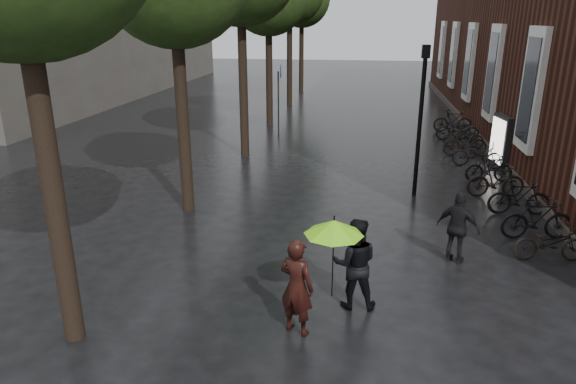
% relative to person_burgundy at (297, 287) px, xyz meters
% --- Properties ---
extents(person_burgundy, '(0.73, 0.62, 1.69)m').
position_rel_person_burgundy_xyz_m(person_burgundy, '(0.00, 0.00, 0.00)').
color(person_burgundy, black).
rests_on(person_burgundy, ground).
extents(person_black, '(0.87, 0.70, 1.71)m').
position_rel_person_burgundy_xyz_m(person_black, '(0.92, 0.96, 0.01)').
color(person_black, black).
rests_on(person_black, ground).
extents(lime_umbrella, '(1.00, 1.00, 1.48)m').
position_rel_person_burgundy_xyz_m(lime_umbrella, '(0.56, 0.39, 0.93)').
color(lime_umbrella, black).
rests_on(lime_umbrella, ground).
extents(pedestrian_walking, '(1.00, 0.79, 1.59)m').
position_rel_person_burgundy_xyz_m(pedestrian_walking, '(3.05, 3.10, -0.05)').
color(pedestrian_walking, black).
rests_on(pedestrian_walking, ground).
extents(parked_bicycles, '(2.05, 13.97, 1.04)m').
position_rel_person_burgundy_xyz_m(parked_bicycles, '(4.98, 10.38, -0.37)').
color(parked_bicycles, black).
rests_on(parked_bicycles, ground).
extents(ad_lightbox, '(0.28, 1.23, 1.85)m').
position_rel_person_burgundy_xyz_m(ad_lightbox, '(5.70, 10.93, 0.08)').
color(ad_lightbox, black).
rests_on(ad_lightbox, ground).
extents(lamp_post, '(0.22, 0.22, 4.33)m').
position_rel_person_burgundy_xyz_m(lamp_post, '(2.54, 7.46, 1.78)').
color(lamp_post, black).
rests_on(lamp_post, ground).
extents(cycle_sign, '(0.16, 0.56, 3.05)m').
position_rel_person_burgundy_xyz_m(cycle_sign, '(-2.84, 15.30, 1.17)').
color(cycle_sign, '#262628').
rests_on(cycle_sign, ground).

